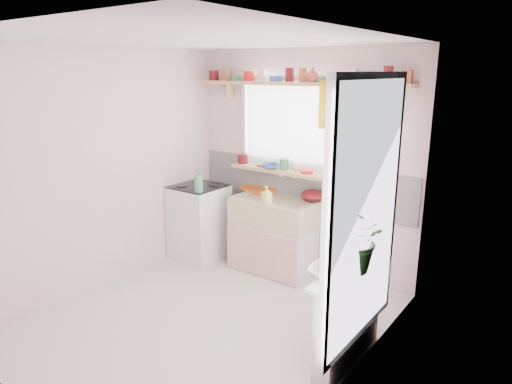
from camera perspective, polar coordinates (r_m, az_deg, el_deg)
The scene contains 19 objects.
room at distance 4.26m, azimuth 8.20°, elevation 2.78°, with size 3.20×3.20×3.20m.
sink_unit at distance 5.28m, azimuth 2.31°, elevation -5.28°, with size 0.95×0.65×1.11m.
cooker at distance 5.65m, azimuth -7.10°, elevation -3.69°, with size 0.58×0.58×0.93m.
radiator_ledge at distance 3.78m, azimuth 11.51°, elevation -14.84°, with size 0.22×0.95×0.78m.
windowsill at distance 5.23m, azimuth 3.54°, elevation 2.60°, with size 1.40×0.22×0.04m, color tan.
pine_shelf at distance 5.02m, azimuth 5.13°, elevation 13.34°, with size 2.52×0.24×0.04m, color tan.
shelf_crockery at distance 5.02m, azimuth 5.15°, elevation 14.19°, with size 2.47×0.11×0.12m.
sill_crockery at distance 5.21m, azimuth 3.55°, elevation 3.42°, with size 1.35×0.11×0.12m.
dish_tray at distance 5.51m, azimuth 0.34°, elevation 0.39°, with size 0.39×0.29×0.04m, color #CF5312.
colander at distance 5.11m, azimuth 7.15°, elevation -0.39°, with size 0.28×0.28×0.13m, color #5A0F14.
jade_plant at distance 3.50m, azimuth 12.53°, elevation -5.69°, with size 0.49×0.42×0.54m, color #33692A.
fruit_bowl at distance 3.47m, azimuth 9.32°, elevation -9.86°, with size 0.31×0.31×0.08m, color white.
herb_pot at distance 3.30m, azimuth 10.23°, elevation -9.72°, with size 0.12×0.08×0.23m, color #2B692A.
soap_bottle_sink at distance 4.96m, azimuth 1.35°, elevation -0.36°, with size 0.09×0.09×0.20m, color #F0F46C.
sill_cup at distance 5.20m, azimuth 5.07°, elevation 3.28°, with size 0.13×0.13×0.10m, color white.
sill_bowl at distance 5.25m, azimuth 1.76°, elevation 3.23°, with size 0.19×0.19×0.06m, color #3152A0.
shelf_vase at distance 4.86m, azimuth 7.07°, elevation 14.37°, with size 0.15×0.15×0.15m, color #9E3E30.
cooker_bottle at distance 5.19m, azimuth -7.20°, elevation 1.39°, with size 0.10×0.10×0.27m, color #478E61.
fruit at distance 3.44m, azimuth 9.50°, elevation -8.92°, with size 0.20×0.14×0.10m.
Camera 1 is at (2.62, -2.82, 2.26)m, focal length 32.00 mm.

